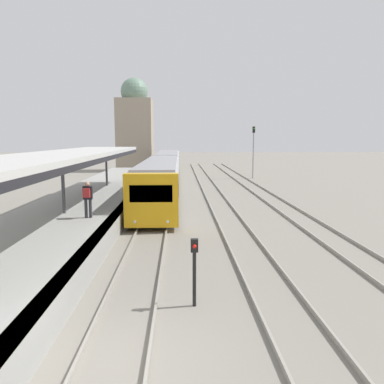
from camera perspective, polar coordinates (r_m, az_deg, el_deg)
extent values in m
plane|color=gray|center=(8.47, -11.97, -24.36)|extent=(240.00, 240.00, 0.00)
cube|color=gray|center=(8.58, -17.14, -23.53)|extent=(0.07, 120.00, 0.15)
cube|color=gray|center=(8.35, -6.66, -24.17)|extent=(0.07, 120.00, 0.15)
cube|color=gray|center=(8.57, 13.23, -23.42)|extent=(0.07, 120.00, 0.15)
cube|color=gray|center=(9.02, 22.77, -22.14)|extent=(0.07, 120.00, 0.15)
cube|color=yellow|center=(8.47, -24.26, -17.67)|extent=(0.50, 80.00, 0.01)
cube|color=beige|center=(18.89, -19.26, 5.33)|extent=(4.00, 26.97, 0.20)
cube|color=black|center=(18.42, -13.37, 4.82)|extent=(0.08, 26.97, 0.24)
cylinder|color=#47474C|center=(19.01, -19.05, 0.95)|extent=(0.16, 0.16, 2.71)
cylinder|color=#47474C|center=(29.44, -12.91, 3.58)|extent=(0.16, 0.16, 2.71)
cylinder|color=#2D2D33|center=(17.74, -15.85, -2.44)|extent=(0.14, 0.14, 0.85)
cylinder|color=#2D2D33|center=(17.70, -15.22, -2.44)|extent=(0.14, 0.14, 0.85)
cube|color=black|center=(17.60, -15.62, -0.12)|extent=(0.40, 0.22, 0.60)
sphere|color=tan|center=(17.55, -15.67, 1.18)|extent=(0.22, 0.22, 0.22)
cube|color=#B22828|center=(17.41, -15.78, -0.15)|extent=(0.30, 0.18, 0.40)
cube|color=gold|center=(18.29, -6.18, -1.23)|extent=(2.63, 0.70, 2.60)
cube|color=black|center=(17.90, -6.28, -0.25)|extent=(2.05, 0.04, 0.83)
sphere|color=#EFEACC|center=(18.22, -8.70, -4.52)|extent=(0.16, 0.16, 0.16)
sphere|color=#EFEACC|center=(18.10, -3.71, -4.52)|extent=(0.16, 0.16, 0.16)
cube|color=#B7B7BC|center=(26.96, -4.82, 1.80)|extent=(2.63, 16.85, 2.60)
cube|color=gray|center=(26.85, -4.85, 4.69)|extent=(2.32, 16.51, 0.12)
cube|color=black|center=(26.93, -4.83, 2.40)|extent=(2.65, 15.50, 0.68)
cylinder|color=black|center=(21.84, -8.44, -2.99)|extent=(0.12, 0.70, 0.70)
cylinder|color=black|center=(21.70, -2.54, -2.98)|extent=(0.12, 0.70, 0.70)
cylinder|color=black|center=(32.61, -6.28, 0.71)|extent=(0.12, 0.70, 0.70)
cylinder|color=black|center=(32.51, -2.34, 0.73)|extent=(0.12, 0.70, 0.70)
cube|color=#B7B7BC|center=(44.09, -3.71, 4.26)|extent=(2.63, 16.85, 2.60)
cube|color=gray|center=(44.02, -3.72, 6.03)|extent=(2.32, 16.51, 0.12)
cube|color=black|center=(44.07, -3.71, 4.63)|extent=(2.65, 15.50, 0.68)
cylinder|color=black|center=(38.80, -5.59, 1.90)|extent=(0.12, 0.70, 0.70)
cylinder|color=black|center=(38.72, -2.28, 1.92)|extent=(0.12, 0.70, 0.70)
cylinder|color=black|center=(49.68, -4.79, 3.27)|extent=(0.12, 0.70, 0.70)
cylinder|color=black|center=(49.62, -2.21, 3.29)|extent=(0.12, 0.70, 0.70)
cylinder|color=black|center=(10.38, 0.36, -13.13)|extent=(0.10, 0.10, 1.52)
cube|color=black|center=(10.08, 0.37, -8.14)|extent=(0.20, 0.14, 0.36)
sphere|color=red|center=(10.00, 0.39, -8.28)|extent=(0.11, 0.11, 0.11)
cylinder|color=gray|center=(43.50, 9.32, 5.94)|extent=(0.14, 0.14, 5.90)
cube|color=black|center=(43.49, 9.40, 9.36)|extent=(0.28, 0.20, 0.70)
sphere|color=green|center=(43.37, 9.43, 9.55)|extent=(0.14, 0.14, 0.14)
cube|color=gray|center=(54.27, -8.65, 8.54)|extent=(4.91, 4.91, 10.01)
sphere|color=slate|center=(54.66, -8.79, 14.88)|extent=(3.77, 3.77, 3.77)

